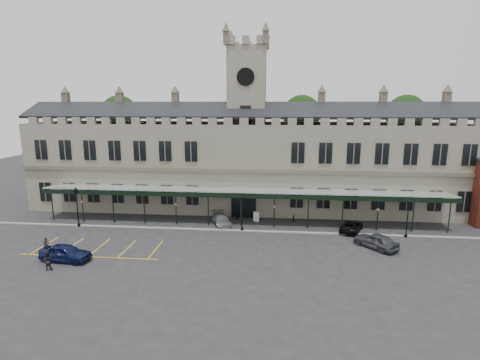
# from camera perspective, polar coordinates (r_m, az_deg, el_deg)

# --- Properties ---
(ground) EXTENTS (140.00, 140.00, 0.00)m
(ground) POSITION_cam_1_polar(r_m,az_deg,el_deg) (39.07, -0.86, -10.44)
(ground) COLOR #242427
(station_building) EXTENTS (60.00, 10.36, 17.30)m
(station_building) POSITION_cam_1_polar(r_m,az_deg,el_deg) (52.69, 1.04, 2.66)
(station_building) COLOR slate
(station_building) RESTS_ON ground
(clock_tower) EXTENTS (5.60, 5.60, 24.80)m
(clock_tower) POSITION_cam_1_polar(r_m,az_deg,el_deg) (52.16, 1.07, 9.90)
(clock_tower) COLOR slate
(clock_tower) RESTS_ON ground
(canopy) EXTENTS (50.00, 4.10, 4.30)m
(canopy) POSITION_cam_1_polar(r_m,az_deg,el_deg) (45.32, 0.18, -4.09)
(canopy) COLOR #8C9E93
(canopy) RESTS_ON ground
(kerb) EXTENTS (60.00, 0.40, 0.12)m
(kerb) POSITION_cam_1_polar(r_m,az_deg,el_deg) (44.16, -0.06, -7.70)
(kerb) COLOR gray
(kerb) RESTS_ON ground
(parking_markings) EXTENTS (16.00, 6.00, 0.01)m
(parking_markings) POSITION_cam_1_polar(r_m,az_deg,el_deg) (41.60, -20.96, -9.84)
(parking_markings) COLOR gold
(parking_markings) RESTS_ON ground
(tree_behind_left) EXTENTS (6.00, 6.00, 16.00)m
(tree_behind_left) POSITION_cam_1_polar(r_m,az_deg,el_deg) (66.34, -17.86, 9.46)
(tree_behind_left) COLOR #332314
(tree_behind_left) RESTS_ON ground
(tree_behind_mid) EXTENTS (6.00, 6.00, 16.00)m
(tree_behind_mid) POSITION_cam_1_polar(r_m,az_deg,el_deg) (61.14, 9.35, 9.72)
(tree_behind_mid) COLOR #332314
(tree_behind_mid) RESTS_ON ground
(tree_behind_right) EXTENTS (6.00, 6.00, 16.00)m
(tree_behind_right) POSITION_cam_1_polar(r_m,az_deg,el_deg) (64.18, 23.93, 8.98)
(tree_behind_right) COLOR #332314
(tree_behind_right) RESTS_ON ground
(lamp_post_left) EXTENTS (0.46, 0.46, 4.88)m
(lamp_post_left) POSITION_cam_1_polar(r_m,az_deg,el_deg) (49.09, -23.59, -3.26)
(lamp_post_left) COLOR black
(lamp_post_left) RESTS_ON ground
(lamp_post_mid) EXTENTS (0.41, 0.41, 4.38)m
(lamp_post_mid) POSITION_cam_1_polar(r_m,az_deg,el_deg) (43.39, 0.33, -4.54)
(lamp_post_mid) COLOR black
(lamp_post_mid) RESTS_ON ground
(lamp_post_right) EXTENTS (0.41, 0.41, 4.37)m
(lamp_post_right) POSITION_cam_1_polar(r_m,az_deg,el_deg) (45.38, 24.20, -4.87)
(lamp_post_right) COLOR black
(lamp_post_right) RESTS_ON ground
(traffic_cone) EXTENTS (0.42, 0.42, 0.67)m
(traffic_cone) POSITION_cam_1_polar(r_m,az_deg,el_deg) (41.49, 20.27, -9.36)
(traffic_cone) COLOR #FF6508
(traffic_cone) RESTS_ON ground
(sign_board) EXTENTS (0.73, 0.28, 1.28)m
(sign_board) POSITION_cam_1_polar(r_m,az_deg,el_deg) (47.41, 2.47, -5.63)
(sign_board) COLOR black
(sign_board) RESTS_ON ground
(bollard_left) EXTENTS (0.16, 0.16, 0.88)m
(bollard_left) POSITION_cam_1_polar(r_m,az_deg,el_deg) (48.11, -0.49, -5.59)
(bollard_left) COLOR black
(bollard_left) RESTS_ON ground
(bollard_right) EXTENTS (0.16, 0.16, 0.88)m
(bollard_right) POSITION_cam_1_polar(r_m,az_deg,el_deg) (47.74, 8.17, -5.85)
(bollard_right) COLOR black
(bollard_right) RESTS_ON ground
(car_left_a) EXTENTS (4.96, 2.35, 1.64)m
(car_left_a) POSITION_cam_1_polar(r_m,az_deg,el_deg) (39.58, -25.05, -10.01)
(car_left_a) COLOR #0D143A
(car_left_a) RESTS_ON ground
(car_taxi) EXTENTS (3.22, 4.79, 1.29)m
(car_taxi) POSITION_cam_1_polar(r_m,az_deg,el_deg) (46.27, -2.89, -6.05)
(car_taxi) COLOR gray
(car_taxi) RESTS_ON ground
(car_van) EXTENTS (3.57, 4.93, 1.25)m
(car_van) POSITION_cam_1_polar(r_m,az_deg,el_deg) (45.80, 16.62, -6.75)
(car_van) COLOR black
(car_van) RESTS_ON ground
(car_right_a) EXTENTS (4.48, 4.75, 1.59)m
(car_right_a) POSITION_cam_1_polar(r_m,az_deg,el_deg) (41.44, 19.99, -8.68)
(car_right_a) COLOR #393C41
(car_right_a) RESTS_ON ground
(person_a) EXTENTS (0.68, 0.55, 1.63)m
(person_a) POSITION_cam_1_polar(r_m,az_deg,el_deg) (42.36, -27.43, -8.84)
(person_a) COLOR black
(person_a) RESTS_ON ground
(person_b) EXTENTS (0.84, 0.66, 1.72)m
(person_b) POSITION_cam_1_polar(r_m,az_deg,el_deg) (38.27, -27.21, -10.88)
(person_b) COLOR black
(person_b) RESTS_ON ground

